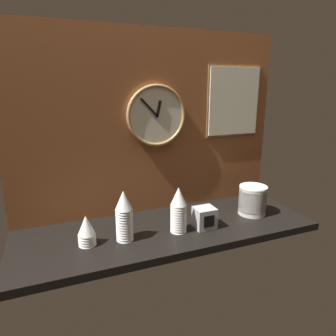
% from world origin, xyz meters
% --- Properties ---
extents(ground_plane, '(1.60, 0.56, 0.04)m').
position_xyz_m(ground_plane, '(0.00, 0.00, -0.02)').
color(ground_plane, black).
extents(wall_tiled_back, '(1.60, 0.03, 1.05)m').
position_xyz_m(wall_tiled_back, '(0.00, 0.27, 0.53)').
color(wall_tiled_back, brown).
rests_on(wall_tiled_back, ground_plane).
extents(cup_stack_left, '(0.08, 0.08, 0.15)m').
position_xyz_m(cup_stack_left, '(-0.43, -0.04, 0.07)').
color(cup_stack_left, white).
rests_on(cup_stack_left, ground_plane).
extents(cup_stack_center_left, '(0.08, 0.08, 0.26)m').
position_xyz_m(cup_stack_center_left, '(-0.25, -0.06, 0.13)').
color(cup_stack_center_left, white).
rests_on(cup_stack_center_left, ground_plane).
extents(cup_stack_center_right, '(0.08, 0.08, 0.24)m').
position_xyz_m(cup_stack_center_right, '(0.03, -0.08, 0.12)').
color(cup_stack_center_right, white).
rests_on(cup_stack_center_right, ground_plane).
extents(bowl_stack_far_right, '(0.16, 0.16, 0.17)m').
position_xyz_m(bowl_stack_far_right, '(0.53, -0.03, 0.09)').
color(bowl_stack_far_right, beige).
rests_on(bowl_stack_far_right, ground_plane).
extents(wall_clock, '(0.35, 0.03, 0.35)m').
position_xyz_m(wall_clock, '(0.03, 0.23, 0.58)').
color(wall_clock, beige).
extents(menu_board, '(0.37, 0.01, 0.44)m').
position_xyz_m(menu_board, '(0.55, 0.24, 0.65)').
color(menu_board, olive).
extents(napkin_dispenser, '(0.11, 0.10, 0.11)m').
position_xyz_m(napkin_dispenser, '(0.18, -0.09, 0.06)').
color(napkin_dispenser, '#B7B7BC').
rests_on(napkin_dispenser, ground_plane).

